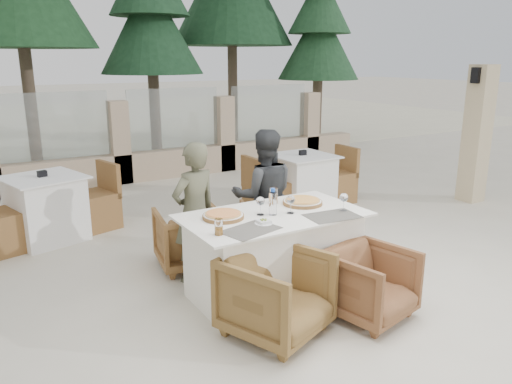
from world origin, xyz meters
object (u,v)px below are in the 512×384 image
armchair_far_left (189,238)px  bg_table_a (46,209)px  beer_glass_right (274,196)px  armchair_far_right (270,227)px  olive_dish (264,221)px  diner_right (264,196)px  beer_glass_left (219,227)px  armchair_near_left (276,294)px  wine_glass_corner (344,201)px  wine_glass_near (291,203)px  water_bottle (273,202)px  pizza_left (223,216)px  dining_table (273,255)px  pizza_right (303,202)px  bg_table_b (302,182)px  wine_glass_centre (260,205)px  armchair_near_right (370,284)px  diner_left (195,213)px

armchair_far_left → bg_table_a: bearing=-44.5°
beer_glass_right → armchair_far_right: 0.95m
olive_dish → diner_right: bearing=58.1°
beer_glass_left → armchair_near_left: (0.32, -0.33, -0.50)m
wine_glass_corner → armchair_near_left: bearing=-160.7°
bg_table_a → wine_glass_near: bearing=-72.8°
water_bottle → armchair_near_left: size_ratio=0.33×
pizza_left → water_bottle: 0.44m
armchair_far_left → armchair_far_right: armchair_far_left is taller
armchair_far_right → dining_table: bearing=77.8°
armchair_far_right → pizza_right: bearing=97.1°
armchair_far_right → armchair_near_left: (-0.90, -1.51, 0.05)m
wine_glass_corner → wine_glass_near: bearing=157.1°
beer_glass_right → armchair_far_left: beer_glass_right is taller
beer_glass_right → armchair_far_left: bearing=128.2°
water_bottle → wine_glass_corner: bearing=-21.1°
dining_table → beer_glass_left: 0.82m
armchair_far_left → diner_right: size_ratio=0.47×
wine_glass_corner → armchair_far_left: 1.67m
pizza_left → bg_table_b: pizza_left is taller
wine_glass_centre → olive_dish: size_ratio=1.67×
armchair_near_right → diner_left: bearing=111.0°
wine_glass_corner → armchair_near_right: (-0.11, -0.49, -0.57)m
armchair_far_left → olive_dish: bearing=107.1°
pizza_right → diner_left: size_ratio=0.27×
olive_dish → armchair_far_right: (0.78, 1.13, -0.52)m
beer_glass_left → olive_dish: 0.43m
water_bottle → pizza_right: bearing=17.5°
armchair_near_left → diner_right: (0.71, 1.33, 0.37)m
water_bottle → armchair_far_right: (0.58, 0.96, -0.61)m
beer_glass_left → diner_left: (0.19, 0.89, -0.16)m
water_bottle → diner_right: diner_right is taller
wine_glass_near → diner_left: size_ratio=0.14×
armchair_near_right → diner_left: 1.72m
armchair_far_right → bg_table_a: (-2.08, 1.61, 0.11)m
armchair_far_right → armchair_near_right: armchair_near_right is taller
wine_glass_corner → bg_table_b: wine_glass_corner is taller
wine_glass_corner → bg_table_a: (-2.09, 2.79, -0.48)m
wine_glass_near → beer_glass_left: bearing=-167.8°
pizza_left → wine_glass_centre: bearing=-14.8°
pizza_left → armchair_near_right: pizza_left is taller
wine_glass_corner → armchair_near_right: wine_glass_corner is taller
olive_dish → armchair_far_left: size_ratio=0.17×
dining_table → water_bottle: 0.50m
armchair_far_left → water_bottle: bearing=119.0°
diner_left → dining_table: bearing=109.8°
pizza_right → bg_table_a: size_ratio=0.23×
diner_left → bg_table_a: bearing=-75.8°
dining_table → wine_glass_centre: 0.49m
armchair_near_right → bg_table_b: (1.36, 2.82, 0.09)m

